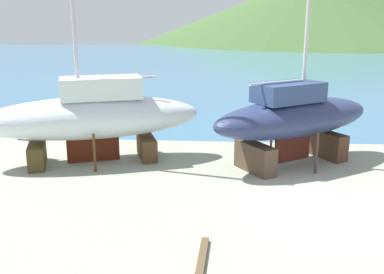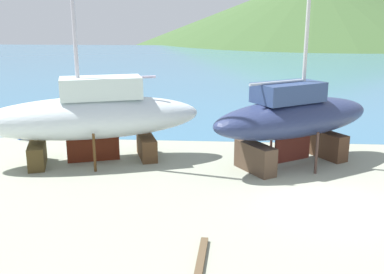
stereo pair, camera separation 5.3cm
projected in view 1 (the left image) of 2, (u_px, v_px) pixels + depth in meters
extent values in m
plane|color=#969C88|center=(357.00, 267.00, 12.21)|extent=(49.40, 49.40, 0.00)
cube|color=teal|center=(249.00, 64.00, 62.56)|extent=(138.61, 79.88, 0.01)
cone|color=#3E5E30|center=(311.00, 40.00, 122.97)|extent=(179.78, 179.78, 34.10)
cube|color=#47381C|center=(37.00, 155.00, 20.30)|extent=(1.33, 2.22, 1.03)
cube|color=#513620|center=(147.00, 147.00, 21.50)|extent=(1.33, 2.22, 1.03)
cylinder|color=#503519|center=(94.00, 153.00, 19.46)|extent=(0.12, 0.12, 1.71)
cylinder|color=#493D22|center=(92.00, 136.00, 22.17)|extent=(0.12, 0.12, 1.71)
ellipsoid|color=silver|center=(91.00, 118.00, 20.49)|extent=(10.30, 5.63, 1.94)
cube|color=#501B0C|center=(94.00, 152.00, 20.92)|extent=(2.30, 0.83, 1.36)
cube|color=silver|center=(101.00, 88.00, 20.25)|extent=(3.91, 2.63, 0.97)
cylinder|color=silver|center=(117.00, 78.00, 20.32)|extent=(3.36, 1.22, 0.13)
cube|color=#4E3322|center=(326.00, 144.00, 21.56)|extent=(1.79, 2.22, 1.24)
cube|color=#4F3C2D|center=(255.00, 158.00, 19.56)|extent=(1.79, 2.22, 1.24)
cylinder|color=#4D312C|center=(271.00, 137.00, 21.75)|extent=(0.12, 0.12, 1.84)
cylinder|color=#46322B|center=(317.00, 153.00, 19.21)|extent=(0.12, 0.12, 1.84)
ellipsoid|color=navy|center=(294.00, 118.00, 20.15)|extent=(8.57, 6.93, 1.69)
cube|color=#541F17|center=(292.00, 148.00, 20.53)|extent=(1.74, 1.18, 1.18)
cube|color=navy|center=(288.00, 92.00, 19.64)|extent=(3.45, 3.05, 0.85)
cylinder|color=silver|center=(278.00, 82.00, 19.22)|extent=(2.54, 1.72, 0.12)
cube|color=#25448F|center=(20.00, 132.00, 24.66)|extent=(0.36, 0.39, 0.89)
cube|color=maroon|center=(19.00, 118.00, 24.46)|extent=(0.45, 0.50, 0.60)
sphere|color=olive|center=(18.00, 111.00, 24.35)|extent=(0.22, 0.22, 0.22)
cube|color=brown|center=(201.00, 266.00, 12.13)|extent=(0.36, 3.08, 0.13)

